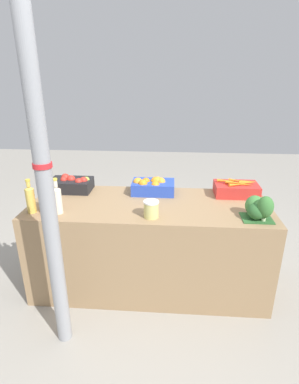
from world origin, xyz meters
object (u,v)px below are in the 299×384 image
(orange_crate, at_px, (153,186))
(pickle_jar, at_px, (151,209))
(juice_bottle_golden, at_px, (30,199))
(broccoli_pile, at_px, (259,208))
(carrot_crate, at_px, (236,189))
(juice_bottle_cloudy, at_px, (57,199))
(juice_bottle_ruby, at_px, (44,198))
(support_pole, at_px, (45,184))
(apple_crate, at_px, (72,184))

(orange_crate, height_order, pickle_jar, orange_crate)
(juice_bottle_golden, bearing_deg, broccoli_pile, 0.27)
(carrot_crate, xyz_separation_m, juice_bottle_cloudy, (-1.43, -0.48, 0.06))
(juice_bottle_golden, distance_m, juice_bottle_cloudy, 0.21)
(juice_bottle_ruby, relative_size, juice_bottle_cloudy, 1.02)
(juice_bottle_cloudy, bearing_deg, juice_bottle_golden, 180.00)
(support_pole, xyz_separation_m, juice_bottle_ruby, (-0.22, 0.43, -0.27))
(juice_bottle_ruby, bearing_deg, pickle_jar, -1.22)
(orange_crate, relative_size, juice_bottle_ruby, 1.30)
(pickle_jar, bearing_deg, juice_bottle_ruby, 178.78)
(juice_bottle_ruby, bearing_deg, support_pole, -63.05)
(juice_bottle_ruby, bearing_deg, juice_bottle_golden, -180.00)
(broccoli_pile, bearing_deg, apple_crate, 163.02)
(apple_crate, distance_m, broccoli_pile, 1.61)
(carrot_crate, height_order, juice_bottle_golden, juice_bottle_golden)
(support_pole, relative_size, broccoli_pile, 10.69)
(juice_bottle_ruby, xyz_separation_m, pickle_jar, (0.81, -0.02, -0.06))
(juice_bottle_ruby, distance_m, pickle_jar, 0.81)
(juice_bottle_ruby, xyz_separation_m, juice_bottle_cloudy, (0.10, -0.00, -0.01))
(juice_bottle_ruby, height_order, juice_bottle_cloudy, juice_bottle_ruby)
(broccoli_pile, relative_size, juice_bottle_golden, 0.82)
(carrot_crate, bearing_deg, support_pole, -145.39)
(juice_bottle_golden, bearing_deg, orange_crate, 27.80)
(support_pole, distance_m, orange_crate, 1.12)
(support_pole, xyz_separation_m, apple_crate, (-0.16, 0.91, -0.33))
(support_pole, height_order, orange_crate, support_pole)
(juice_bottle_ruby, height_order, pickle_jar, juice_bottle_ruby)
(juice_bottle_cloudy, relative_size, pickle_jar, 2.17)
(juice_bottle_golden, xyz_separation_m, juice_bottle_cloudy, (0.21, -0.00, 0.00))
(support_pole, height_order, pickle_jar, support_pole)
(broccoli_pile, bearing_deg, pickle_jar, -178.14)
(juice_bottle_golden, bearing_deg, carrot_crate, 16.22)
(support_pole, height_order, broccoli_pile, support_pole)
(support_pole, bearing_deg, carrot_crate, 34.61)
(apple_crate, xyz_separation_m, carrot_crate, (1.47, -0.00, -0.00))
(orange_crate, bearing_deg, pickle_jar, -87.46)
(carrot_crate, bearing_deg, juice_bottle_cloudy, -161.57)
(juice_bottle_golden, height_order, juice_bottle_ruby, juice_bottle_ruby)
(juice_bottle_cloudy, bearing_deg, apple_crate, 95.18)
(apple_crate, height_order, juice_bottle_golden, juice_bottle_golden)
(orange_crate, bearing_deg, support_pole, -122.45)
(support_pole, relative_size, apple_crate, 6.31)
(apple_crate, distance_m, juice_bottle_ruby, 0.49)
(orange_crate, xyz_separation_m, pickle_jar, (0.02, -0.49, -0.00))
(carrot_crate, distance_m, pickle_jar, 0.87)
(apple_crate, height_order, juice_bottle_ruby, juice_bottle_ruby)
(support_pole, relative_size, pickle_jar, 18.27)
(orange_crate, bearing_deg, juice_bottle_golden, -152.20)
(broccoli_pile, height_order, juice_bottle_golden, juice_bottle_golden)
(apple_crate, bearing_deg, carrot_crate, -0.12)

